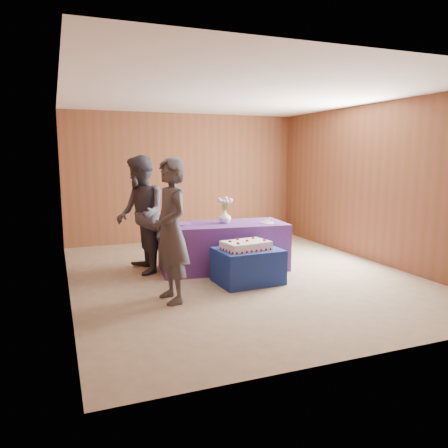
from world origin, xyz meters
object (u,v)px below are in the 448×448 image
sheet_cake (246,245)px  vase (225,217)px  cake_table (248,266)px  serving_table (223,246)px  guest_left (171,231)px  guest_right (141,215)px

sheet_cake → vase: 0.93m
cake_table → serving_table: serving_table is taller
cake_table → vase: vase is taller
cake_table → sheet_cake: bearing=-167.0°
guest_left → guest_right: bearing=176.0°
cake_table → guest_right: size_ratio=0.49×
cake_table → sheet_cake: size_ratio=1.23×
guest_left → guest_right: size_ratio=0.98×
serving_table → sheet_cake: 0.89m
guest_left → guest_right: (-0.10, 1.50, 0.02)m
cake_table → sheet_cake: (-0.04, -0.01, 0.31)m
sheet_cake → guest_left: size_ratio=0.40×
serving_table → vase: size_ratio=9.79×
sheet_cake → vase: bearing=80.2°
cake_table → serving_table: size_ratio=0.45×
vase → guest_right: guest_right is taller
sheet_cake → guest_right: bearing=130.4°
cake_table → serving_table: 0.87m
guest_left → serving_table: bearing=128.8°
cake_table → vase: (-0.01, 0.87, 0.60)m
cake_table → guest_left: (-1.23, -0.38, 0.65)m
guest_left → guest_right: 1.50m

